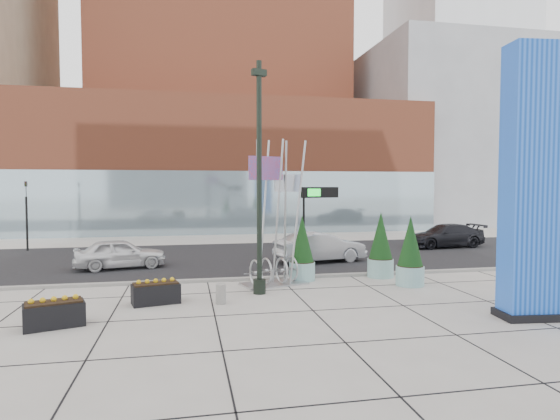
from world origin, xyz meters
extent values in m
plane|color=#9E9991|center=(0.00, 0.00, 0.00)|extent=(160.00, 160.00, 0.00)
cube|color=black|center=(0.00, 10.00, 0.01)|extent=(80.00, 12.00, 0.02)
cube|color=gray|center=(0.00, 4.00, 0.06)|extent=(80.00, 0.30, 0.12)
cube|color=#99462C|center=(1.00, 27.00, 5.50)|extent=(34.00, 10.00, 11.00)
cube|color=#8CA5B2|center=(1.00, 22.20, 2.50)|extent=(34.00, 0.60, 5.00)
cube|color=slate|center=(26.00, 32.00, 9.00)|extent=(20.00, 18.00, 18.00)
cube|color=#B2B7BC|center=(36.00, 48.00, 27.50)|extent=(16.00, 16.00, 55.00)
cube|color=blue|center=(7.24, -3.04, 3.93)|extent=(2.26, 1.10, 7.85)
cube|color=black|center=(7.24, -3.04, 0.11)|extent=(2.46, 1.30, 0.22)
cylinder|color=black|center=(-0.27, 1.58, 4.09)|extent=(0.18, 0.18, 8.18)
cylinder|color=black|center=(-0.27, 1.58, 0.26)|extent=(0.45, 0.45, 0.51)
cube|color=black|center=(-0.27, 1.58, 7.77)|extent=(0.56, 0.37, 0.23)
cube|color=#AFB1B4|center=(0.52, 3.00, 0.03)|extent=(2.73, 1.87, 0.07)
cylinder|color=#AFB1B4|center=(-0.27, 2.77, 2.82)|extent=(0.10, 0.10, 5.64)
cylinder|color=#AFB1B4|center=(0.18, 3.17, 2.82)|extent=(0.10, 0.10, 5.64)
cylinder|color=#AFB1B4|center=(0.63, 2.89, 2.82)|extent=(0.10, 0.10, 5.64)
cylinder|color=#AFB1B4|center=(1.14, 3.23, 2.82)|extent=(0.10, 0.10, 5.64)
cylinder|color=#AFB1B4|center=(1.42, 2.72, 2.82)|extent=(0.10, 0.10, 5.64)
torus|color=#AFB1B4|center=(-0.32, 2.89, 0.54)|extent=(0.36, 1.01, 1.03)
torus|color=#AFB1B4|center=(0.24, 3.11, 0.54)|extent=(0.36, 1.01, 1.03)
torus|color=#AFB1B4|center=(0.80, 2.89, 0.54)|extent=(0.36, 1.01, 1.03)
torus|color=#AFB1B4|center=(1.37, 3.11, 0.54)|extent=(0.36, 1.01, 1.03)
cube|color=red|center=(0.18, 3.00, 4.51)|extent=(1.40, 0.58, 0.90)
cube|color=#AFB1B4|center=(1.20, 3.11, 3.95)|extent=(1.12, 0.26, 0.68)
cylinder|color=gray|center=(-1.72, 0.41, 0.32)|extent=(0.33, 0.33, 0.65)
cylinder|color=black|center=(1.91, 3.80, 1.87)|extent=(0.09, 0.09, 3.74)
cube|color=black|center=(2.72, 3.80, 3.56)|extent=(1.74, 0.72, 0.45)
cube|color=#19D833|center=(2.36, 3.70, 3.56)|extent=(0.60, 0.21, 0.31)
cylinder|color=#91C3C1|center=(5.63, 1.80, 0.38)|extent=(1.07, 1.07, 0.75)
cylinder|color=black|center=(5.63, 1.80, 0.75)|extent=(0.99, 0.99, 0.06)
cone|color=black|center=(5.63, 1.80, 1.72)|extent=(0.97, 0.97, 1.93)
cylinder|color=#91C3C1|center=(5.20, 3.60, 0.38)|extent=(1.10, 1.10, 0.77)
cylinder|color=black|center=(5.20, 3.60, 0.77)|extent=(1.01, 1.01, 0.07)
cone|color=black|center=(5.20, 3.60, 1.75)|extent=(0.99, 0.99, 1.97)
cylinder|color=#91C3C1|center=(1.80, 3.60, 0.37)|extent=(1.05, 1.05, 0.74)
cylinder|color=black|center=(1.80, 3.60, 0.74)|extent=(0.97, 0.97, 0.06)
cone|color=black|center=(1.80, 3.60, 1.68)|extent=(0.95, 0.95, 1.90)
cube|color=black|center=(-3.80, 0.86, 0.32)|extent=(1.63, 1.08, 0.64)
cube|color=black|center=(-3.80, 0.86, 0.66)|extent=(1.50, 0.95, 0.06)
cube|color=black|center=(-6.35, -1.20, 0.33)|extent=(1.69, 1.20, 0.66)
cube|color=black|center=(-6.35, -1.20, 0.68)|extent=(1.55, 1.06, 0.07)
imported|color=white|center=(-5.82, 7.80, 0.69)|extent=(4.30, 2.40, 1.38)
imported|color=#A6A8AD|center=(3.75, 7.72, 0.75)|extent=(4.79, 2.45, 1.51)
imported|color=black|center=(12.96, 11.65, 0.72)|extent=(5.05, 2.30, 1.43)
cylinder|color=black|center=(-12.00, 15.00, 1.60)|extent=(0.12, 0.12, 3.20)
imported|color=black|center=(-12.00, 15.00, 3.65)|extent=(0.15, 0.18, 0.90)
camera|label=1|loc=(-2.78, -14.72, 3.85)|focal=30.00mm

